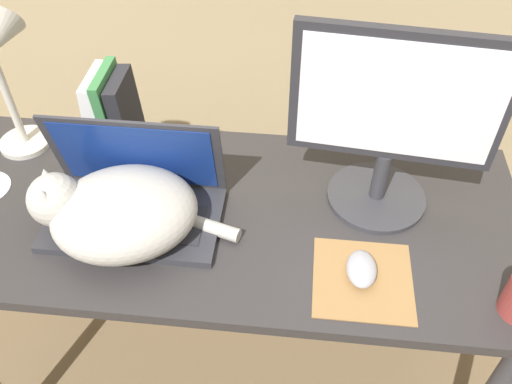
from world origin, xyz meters
TOP-DOWN VIEW (x-y plane):
  - desk at (0.00, 0.29)m, footprint 1.37×0.59m
  - laptop at (-0.20, 0.27)m, footprint 0.39×0.23m
  - cat at (-0.21, 0.20)m, footprint 0.45×0.34m
  - external_monitor at (0.35, 0.37)m, footprint 0.43×0.23m
  - mousepad at (0.31, 0.13)m, footprint 0.20×0.20m
  - computer_mouse at (0.31, 0.15)m, footprint 0.06×0.10m
  - book_row at (-0.30, 0.49)m, footprint 0.11×0.15m
  - desk_lamp at (-0.52, 0.45)m, footprint 0.17×0.17m
  - webcam at (-0.09, 0.50)m, footprint 0.05×0.05m

SIDE VIEW (x-z plane):
  - desk at x=0.00m, z-range 0.29..1.05m
  - mousepad at x=0.31m, z-range 0.76..0.76m
  - computer_mouse at x=0.31m, z-range 0.76..0.79m
  - webcam at x=-0.09m, z-range 0.77..0.84m
  - laptop at x=-0.20m, z-range 0.69..0.92m
  - cat at x=-0.21m, z-range 0.75..0.92m
  - book_row at x=-0.30m, z-range 0.75..0.98m
  - external_monitor at x=0.35m, z-range 0.77..1.21m
  - desk_lamp at x=-0.52m, z-range 0.82..1.23m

